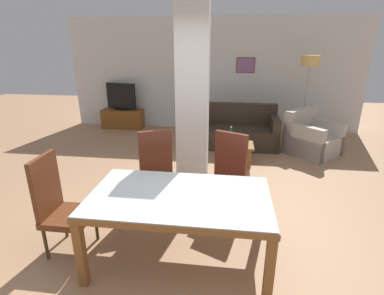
{
  "coord_description": "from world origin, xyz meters",
  "views": [
    {
      "loc": [
        0.45,
        -2.55,
        2.19
      ],
      "look_at": [
        0.0,
        0.95,
        0.91
      ],
      "focal_mm": 28.0,
      "sensor_mm": 36.0,
      "label": 1
    }
  ],
  "objects": [
    {
      "name": "sofa",
      "position": [
        0.55,
        3.74,
        0.29
      ],
      "size": [
        1.85,
        0.88,
        0.86
      ],
      "rotation": [
        0.0,
        0.0,
        3.14
      ],
      "color": "#362B20",
      "rests_on": "ground_plane"
    },
    {
      "name": "back_wall",
      "position": [
        0.0,
        5.0,
        1.35
      ],
      "size": [
        7.2,
        0.09,
        2.7
      ],
      "color": "silver",
      "rests_on": "ground_plane"
    },
    {
      "name": "bottle",
      "position": [
        0.49,
        2.78,
        0.5
      ],
      "size": [
        0.08,
        0.08,
        0.29
      ],
      "color": "#194C23",
      "rests_on": "coffee_table"
    },
    {
      "name": "tv_screen",
      "position": [
        -2.3,
        4.72,
        0.81
      ],
      "size": [
        0.8,
        0.27,
        0.68
      ],
      "rotation": [
        0.0,
        0.0,
        2.92
      ],
      "color": "black",
      "rests_on": "tv_stand"
    },
    {
      "name": "coffee_table",
      "position": [
        0.61,
        2.66,
        0.2
      ],
      "size": [
        0.59,
        0.48,
        0.39
      ],
      "color": "brown",
      "rests_on": "ground_plane"
    },
    {
      "name": "armchair",
      "position": [
        2.09,
        3.39,
        0.3
      ],
      "size": [
        1.21,
        1.21,
        0.87
      ],
      "rotation": [
        0.0,
        0.0,
        3.91
      ],
      "color": "#B9B1A6",
      "rests_on": "ground_plane"
    },
    {
      "name": "dining_chair_far_right",
      "position": [
        0.44,
        0.95,
        0.56
      ],
      "size": [
        0.61,
        0.61,
        1.09
      ],
      "rotation": [
        0.0,
        0.0,
        2.71
      ],
      "color": "#5E281B",
      "rests_on": "ground_plane"
    },
    {
      "name": "tv_stand",
      "position": [
        -2.3,
        4.72,
        0.24
      ],
      "size": [
        1.04,
        0.4,
        0.48
      ],
      "color": "brown",
      "rests_on": "ground_plane"
    },
    {
      "name": "ground_plane",
      "position": [
        0.0,
        0.0,
        0.0
      ],
      "size": [
        18.0,
        18.0,
        0.0
      ],
      "primitive_type": "plane",
      "color": "#AB7E5A"
    },
    {
      "name": "floor_lamp",
      "position": [
        2.1,
        4.29,
        1.6
      ],
      "size": [
        0.39,
        0.39,
        1.87
      ],
      "color": "#B7B7BC",
      "rests_on": "ground_plane"
    },
    {
      "name": "dining_chair_head_left",
      "position": [
        -1.29,
        0.0,
        0.56
      ],
      "size": [
        0.46,
        0.46,
        1.09
      ],
      "rotation": [
        0.0,
        0.0,
        -1.57
      ],
      "color": "brown",
      "rests_on": "ground_plane"
    },
    {
      "name": "dining_chair_far_left",
      "position": [
        -0.44,
        0.91,
        0.56
      ],
      "size": [
        0.61,
        0.61,
        1.09
      ],
      "rotation": [
        0.0,
        0.0,
        -2.69
      ],
      "color": "brown",
      "rests_on": "ground_plane"
    },
    {
      "name": "divider_pillar",
      "position": [
        -0.09,
        1.72,
        1.35
      ],
      "size": [
        0.46,
        0.3,
        2.7
      ],
      "color": "silver",
      "rests_on": "ground_plane"
    },
    {
      "name": "dining_table",
      "position": [
        0.0,
        0.0,
        0.62
      ],
      "size": [
        1.78,
        1.04,
        0.76
      ],
      "color": "brown",
      "rests_on": "ground_plane"
    }
  ]
}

